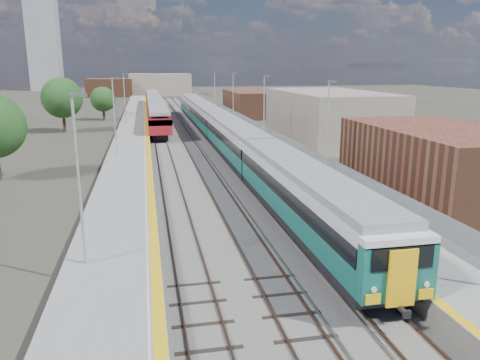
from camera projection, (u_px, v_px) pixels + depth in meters
name	position (u px, v px, depth m)	size (l,w,h in m)	color
ground	(202.00, 139.00, 63.03)	(320.00, 320.00, 0.00)	#47443A
ballast_bed	(183.00, 136.00, 64.97)	(10.50, 155.00, 0.06)	#565451
tracks	(187.00, 134.00, 66.67)	(8.96, 160.00, 0.17)	#4C3323
platform_right	(236.00, 131.00, 66.29)	(4.70, 155.00, 8.52)	slate
platform_left	(133.00, 134.00, 63.54)	(4.30, 155.00, 8.52)	slate
buildings	(106.00, 62.00, 141.36)	(72.00, 185.50, 40.00)	brown
green_train	(219.00, 127.00, 56.90)	(3.03, 84.21, 3.33)	black
red_train	(155.00, 106.00, 86.99)	(2.99, 60.57, 3.77)	black
tree_b	(62.00, 98.00, 68.06)	(5.89, 5.89, 7.98)	#382619
tree_c	(103.00, 99.00, 83.53)	(4.41, 4.41, 5.98)	#382619
tree_d	(301.00, 99.00, 83.94)	(4.40, 4.40, 5.96)	#382619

